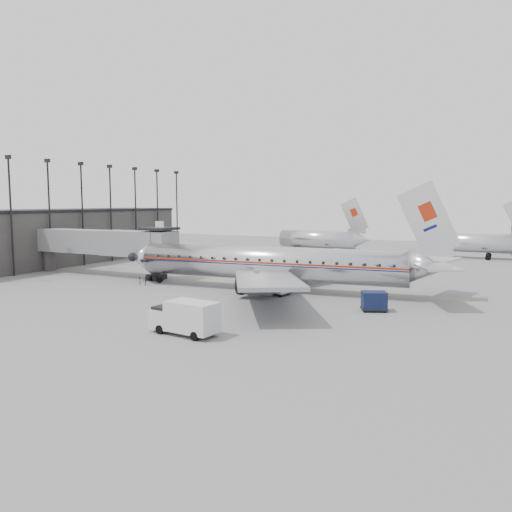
% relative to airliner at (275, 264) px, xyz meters
% --- Properties ---
extents(ground, '(160.00, 160.00, 0.00)m').
position_rel_airliner_xyz_m(ground, '(-6.72, -3.06, -2.90)').
color(ground, slate).
rests_on(ground, ground).
extents(terminal, '(12.00, 46.00, 8.00)m').
position_rel_airliner_xyz_m(terminal, '(-40.72, 6.94, 1.10)').
color(terminal, '#393634').
rests_on(terminal, ground).
extents(apron_line, '(60.00, 0.15, 0.01)m').
position_rel_airliner_xyz_m(apron_line, '(-3.72, 2.94, -2.89)').
color(apron_line, gold).
rests_on(apron_line, ground).
extents(jet_bridge, '(21.00, 6.20, 7.10)m').
position_rel_airliner_xyz_m(jet_bridge, '(-23.39, 0.60, 1.28)').
color(jet_bridge, slate).
rests_on(jet_bridge, ground).
extents(floodlight_masts, '(0.90, 42.25, 15.25)m').
position_rel_airliner_xyz_m(floodlight_masts, '(-34.22, 9.94, 5.47)').
color(floodlight_masts, black).
rests_on(floodlight_masts, ground).
extents(distant_aircraft_near, '(16.39, 3.20, 10.26)m').
position_rel_airliner_xyz_m(distant_aircraft_near, '(-8.52, 38.94, -0.16)').
color(distant_aircraft_near, silver).
rests_on(distant_aircraft_near, ground).
extents(distant_aircraft_mid, '(16.39, 3.20, 10.26)m').
position_rel_airliner_xyz_m(distant_aircraft_mid, '(17.48, 42.94, -0.16)').
color(distant_aircraft_mid, silver).
rests_on(distant_aircraft_mid, ground).
extents(airliner, '(36.39, 33.60, 11.51)m').
position_rel_airliner_xyz_m(airliner, '(0.00, 0.00, 0.00)').
color(airliner, silver).
rests_on(airliner, ground).
extents(service_van, '(5.37, 2.59, 2.43)m').
position_rel_airliner_xyz_m(service_van, '(1.41, -19.06, -1.62)').
color(service_van, silver).
rests_on(service_van, ground).
extents(baggage_cart_navy, '(2.63, 2.36, 1.70)m').
position_rel_airliner_xyz_m(baggage_cart_navy, '(11.80, -5.44, -1.99)').
color(baggage_cart_navy, '#0D1636').
rests_on(baggage_cart_navy, ground).
extents(baggage_cart_white, '(2.60, 2.22, 1.77)m').
position_rel_airliner_xyz_m(baggage_cart_white, '(1.28, -2.23, -1.96)').
color(baggage_cart_white, silver).
rests_on(baggage_cart_white, ground).
extents(ramp_worker, '(0.72, 0.67, 1.64)m').
position_rel_airliner_xyz_m(ramp_worker, '(-15.54, -0.06, -2.07)').
color(ramp_worker, yellow).
rests_on(ramp_worker, ground).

